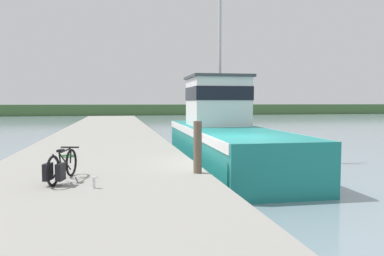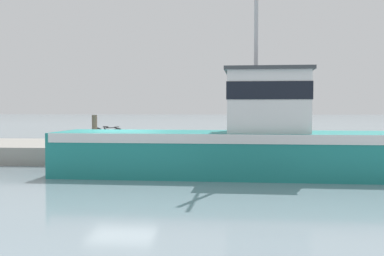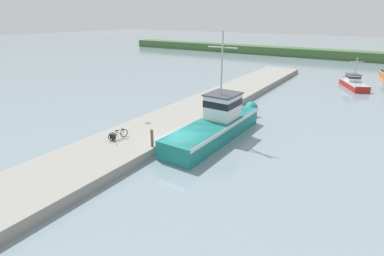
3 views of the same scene
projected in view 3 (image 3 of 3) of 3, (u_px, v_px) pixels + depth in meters
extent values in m
plane|color=gray|center=(178.00, 152.00, 23.42)|extent=(320.00, 320.00, 0.00)
cube|color=gray|center=(140.00, 137.00, 25.31)|extent=(5.90, 80.00, 0.75)
cube|color=teal|center=(214.00, 131.00, 25.71)|extent=(3.24, 11.88, 1.53)
cone|color=teal|center=(247.00, 110.00, 31.12)|extent=(1.50, 2.16, 1.46)
cube|color=white|center=(214.00, 124.00, 25.49)|extent=(3.30, 11.64, 0.31)
cube|color=white|center=(223.00, 106.00, 26.22)|extent=(2.44, 2.76, 2.08)
cube|color=black|center=(223.00, 102.00, 26.09)|extent=(2.49, 2.81, 0.58)
cube|color=#3D4247|center=(223.00, 94.00, 25.83)|extent=(2.64, 2.98, 0.12)
cylinder|color=#B2B2B7|center=(222.00, 64.00, 24.57)|extent=(0.14, 0.14, 5.18)
cylinder|color=#B2B2B7|center=(223.00, 47.00, 24.12)|extent=(2.69, 0.16, 0.10)
cube|color=#AD231E|center=(354.00, 85.00, 43.88)|extent=(4.64, 6.88, 0.90)
cone|color=#AD231E|center=(345.00, 80.00, 47.53)|extent=(1.28, 1.45, 0.86)
cube|color=silver|center=(354.00, 83.00, 43.75)|extent=(4.62, 6.78, 0.18)
cube|color=silver|center=(353.00, 78.00, 44.34)|extent=(2.21, 2.31, 0.89)
cube|color=black|center=(353.00, 77.00, 44.28)|extent=(2.26, 2.36, 0.25)
cube|color=#3D4247|center=(354.00, 74.00, 44.16)|extent=(2.39, 2.50, 0.12)
cylinder|color=#B2B2B7|center=(356.00, 66.00, 43.45)|extent=(0.14, 0.14, 2.48)
cylinder|color=#B2B2B7|center=(357.00, 62.00, 43.23)|extent=(1.67, 0.85, 0.10)
torus|color=black|center=(112.00, 137.00, 23.61)|extent=(0.21, 0.67, 0.68)
torus|color=black|center=(124.00, 133.00, 24.31)|extent=(0.21, 0.67, 0.68)
cylinder|color=black|center=(114.00, 137.00, 23.75)|extent=(0.12, 0.37, 0.19)
cylinder|color=black|center=(117.00, 134.00, 23.84)|extent=(0.07, 0.15, 0.52)
cylinder|color=black|center=(114.00, 134.00, 23.70)|extent=(0.15, 0.48, 0.38)
cylinder|color=black|center=(120.00, 133.00, 24.02)|extent=(0.20, 0.68, 0.52)
cylinder|color=black|center=(120.00, 130.00, 23.97)|extent=(0.17, 0.55, 0.05)
cylinder|color=black|center=(124.00, 131.00, 24.23)|extent=(0.06, 0.11, 0.35)
cylinder|color=black|center=(123.00, 129.00, 24.13)|extent=(0.44, 0.14, 0.04)
cube|color=black|center=(116.00, 131.00, 23.75)|extent=(0.15, 0.26, 0.05)
cube|color=black|center=(112.00, 136.00, 23.75)|extent=(0.19, 0.34, 0.37)
cube|color=black|center=(114.00, 137.00, 23.56)|extent=(0.19, 0.34, 0.37)
cylinder|color=brown|center=(152.00, 138.00, 22.45)|extent=(0.21, 0.21, 1.34)
torus|color=#197A2D|center=(148.00, 123.00, 27.45)|extent=(0.50, 0.50, 0.04)
cylinder|color=silver|center=(117.00, 143.00, 22.95)|extent=(0.07, 0.07, 0.25)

